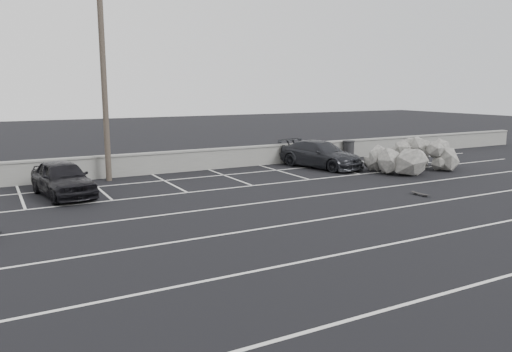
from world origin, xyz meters
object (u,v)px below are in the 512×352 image
car_left (63,178)px  utility_pole (103,72)px  car_right (321,154)px  trash_bin (349,149)px  skateboard (420,194)px  riprap_pile (407,160)px

car_left → utility_pole: utility_pole is taller
car_right → trash_bin: (3.44, 1.93, -0.15)m
car_right → utility_pole: bearing=157.4°
car_left → skateboard: 14.04m
utility_pole → trash_bin: size_ratio=8.90×
car_right → riprap_pile: size_ratio=0.88×
car_left → riprap_pile: (16.24, -2.02, -0.14)m
utility_pole → skateboard: utility_pole is taller
car_right → riprap_pile: bearing=-57.3°
riprap_pile → car_left: bearing=172.9°
car_left → car_right: (13.02, 0.96, -0.01)m
car_right → trash_bin: bearing=14.8°
utility_pole → trash_bin: (14.17, 0.40, -4.31)m
car_left → skateboard: (12.35, -6.64, -0.64)m
trash_bin → skateboard: size_ratio=1.53×
utility_pole → riprap_pile: (13.94, -4.51, -4.29)m
car_right → riprap_pile: riprap_pile is taller
car_left → skateboard: car_left is taller
trash_bin → car_right: bearing=-150.7°
trash_bin → riprap_pile: 4.91m
car_left → utility_pole: 5.36m
car_right → skateboard: size_ratio=6.83×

